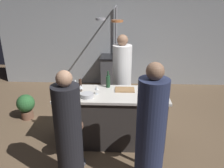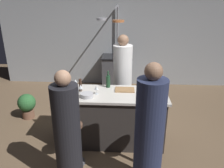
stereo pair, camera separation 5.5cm
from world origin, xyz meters
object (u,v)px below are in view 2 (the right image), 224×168
at_px(wine_bottle_green, 108,81).
at_px(wine_bottle_rose, 163,94).
at_px(wine_glass_by_chef, 97,88).
at_px(chef, 122,82).
at_px(guest_left, 68,135).
at_px(guest_right, 149,135).
at_px(stove_range, 117,72).
at_px(mixing_bowl_ceramic, 147,91).
at_px(bar_stool_left, 75,142).
at_px(wine_glass_near_left_guest, 81,87).
at_px(wine_glass_near_right_guest, 75,82).
at_px(mixing_bowl_steel, 87,95).
at_px(pepper_mill, 80,85).
at_px(bar_stool_right, 146,145).
at_px(potted_plant, 27,104).
at_px(cutting_board, 125,90).
at_px(wine_bottle_dark, 65,84).

xyz_separation_m(wine_bottle_green, wine_bottle_rose, (0.86, -0.51, 0.01)).
bearing_deg(wine_glass_by_chef, chef, 64.99).
bearing_deg(guest_left, wine_bottle_green, 71.14).
relative_size(guest_right, wine_bottle_rose, 5.59).
relative_size(stove_range, mixing_bowl_ceramic, 5.40).
distance_m(bar_stool_left, mixing_bowl_ceramic, 1.38).
bearing_deg(mixing_bowl_ceramic, wine_bottle_green, 161.64).
relative_size(wine_glass_near_left_guest, wine_glass_near_right_guest, 1.00).
xyz_separation_m(guest_right, mixing_bowl_steel, (-0.89, 0.80, 0.14)).
xyz_separation_m(pepper_mill, mixing_bowl_ceramic, (1.08, -0.02, -0.07)).
height_order(guest_left, bar_stool_right, guest_left).
bearing_deg(guest_right, wine_glass_by_chef, 129.15).
bearing_deg(potted_plant, wine_glass_by_chef, -25.71).
height_order(wine_bottle_rose, wine_glass_by_chef, wine_bottle_rose).
bearing_deg(wine_bottle_rose, pepper_mill, 166.29).
xyz_separation_m(bar_stool_left, guest_left, (0.01, -0.36, 0.36)).
bearing_deg(stove_range, wine_glass_by_chef, -95.32).
bearing_deg(wine_bottle_green, guest_right, -64.27).
height_order(bar_stool_right, wine_glass_by_chef, wine_glass_by_chef).
bearing_deg(potted_plant, mixing_bowl_ceramic, -15.57).
height_order(chef, potted_plant, chef).
relative_size(bar_stool_right, cutting_board, 2.12).
height_order(guest_left, wine_bottle_rose, guest_left).
relative_size(cutting_board, mixing_bowl_ceramic, 1.94).
height_order(bar_stool_right, mixing_bowl_steel, mixing_bowl_steel).
bearing_deg(pepper_mill, wine_bottle_green, 23.81).
height_order(potted_plant, wine_bottle_green, wine_bottle_green).
xyz_separation_m(bar_stool_right, wine_glass_near_left_guest, (-1.02, 0.59, 0.63)).
distance_m(wine_bottle_green, mixing_bowl_ceramic, 0.68).
distance_m(guest_left, mixing_bowl_ceramic, 1.48).
bearing_deg(mixing_bowl_ceramic, chef, 117.82).
relative_size(stove_range, chef, 0.52).
relative_size(chef, bar_stool_left, 2.52).
bearing_deg(mixing_bowl_steel, cutting_board, 27.60).
height_order(potted_plant, mixing_bowl_ceramic, mixing_bowl_ceramic).
bearing_deg(wine_glass_near_left_guest, cutting_board, 12.85).
distance_m(pepper_mill, wine_bottle_rose, 1.33).
bearing_deg(wine_bottle_green, bar_stool_left, -116.17).
bearing_deg(stove_range, chef, -84.23).
relative_size(guest_right, mixing_bowl_steel, 8.51).
distance_m(pepper_mill, mixing_bowl_ceramic, 1.09).
bearing_deg(wine_bottle_dark, guest_right, -38.55).
relative_size(stove_range, bar_stool_right, 1.31).
bearing_deg(pepper_mill, wine_bottle_dark, -178.27).
xyz_separation_m(wine_glass_by_chef, mixing_bowl_steel, (-0.14, -0.12, -0.07)).
bearing_deg(bar_stool_left, stove_range, 80.73).
height_order(chef, bar_stool_right, chef).
relative_size(wine_bottle_rose, wine_glass_near_right_guest, 2.08).
bearing_deg(wine_glass_near_left_guest, wine_bottle_dark, 164.27).
distance_m(wine_bottle_rose, wine_glass_near_right_guest, 1.49).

